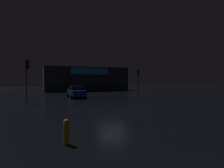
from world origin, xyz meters
TOP-DOWN VIEW (x-y plane):
  - ground_plane at (0.00, 0.00)m, footprint 120.00×120.00m
  - store_building at (4.16, 27.61)m, footprint 17.78×9.86m
  - traffic_signal_main at (-7.06, 6.85)m, footprint 0.42×0.42m
  - traffic_signal_opposite at (6.91, 7.62)m, footprint 0.42×0.43m
  - car_near at (-1.22, 9.96)m, footprint 1.95×4.39m
  - fire_hydrant at (-5.17, -8.20)m, footprint 0.22×0.22m

SIDE VIEW (x-z plane):
  - ground_plane at x=0.00m, z-range 0.00..0.00m
  - fire_hydrant at x=-5.17m, z-range 0.00..0.96m
  - car_near at x=-1.22m, z-range 0.02..1.63m
  - store_building at x=4.16m, z-range 0.00..5.12m
  - traffic_signal_opposite at x=6.91m, z-range 0.78..4.53m
  - traffic_signal_main at x=-7.06m, z-range 1.01..5.57m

